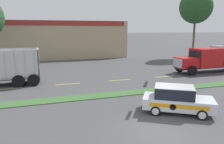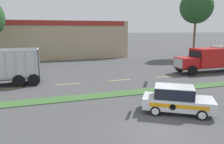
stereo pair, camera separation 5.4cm
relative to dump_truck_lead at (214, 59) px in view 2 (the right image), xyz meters
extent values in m
plane|color=#474749|center=(-14.85, -12.44, -1.56)|extent=(600.00, 600.00, 0.00)
cube|color=#3D6633|center=(-14.85, -5.41, -1.53)|extent=(120.00, 1.44, 0.06)
cube|color=yellow|center=(-23.55, -0.69, -1.56)|extent=(2.40, 0.14, 0.01)
cube|color=yellow|center=(-18.15, -0.69, -1.56)|extent=(2.40, 0.14, 0.01)
cube|color=yellow|center=(-12.75, -0.69, -1.56)|extent=(2.40, 0.14, 0.01)
cube|color=yellow|center=(-7.35, -0.69, -1.56)|extent=(2.40, 0.14, 0.01)
cube|color=yellow|center=(-1.95, -0.69, -1.56)|extent=(2.40, 0.14, 0.01)
cube|color=black|center=(0.95, 0.00, -0.90)|extent=(12.34, 1.34, 0.18)
cube|color=red|center=(-4.04, 0.00, -0.20)|extent=(2.34, 2.00, 1.22)
cube|color=#B7B7BC|center=(-5.24, 0.00, -0.20)|extent=(0.06, 1.71, 1.04)
cube|color=red|center=(-1.25, 0.00, 0.30)|extent=(3.25, 2.44, 2.21)
cube|color=black|center=(-2.89, 0.00, 0.68)|extent=(0.04, 2.07, 1.00)
cylinder|color=silver|center=(0.48, -0.79, 1.18)|extent=(0.14, 0.14, 1.76)
cube|color=silver|center=(0.46, 0.00, 0.44)|extent=(0.16, 2.44, 2.38)
cylinder|color=black|center=(-4.04, -1.20, -0.99)|extent=(1.14, 0.30, 1.14)
cylinder|color=black|center=(-4.04, 1.20, -0.99)|extent=(1.14, 0.30, 1.14)
cube|color=silver|center=(-23.97, 0.76, -0.76)|extent=(6.64, 2.33, 0.12)
cube|color=silver|center=(-20.73, 0.76, 0.54)|extent=(0.16, 2.33, 2.60)
cube|color=silver|center=(-23.97, -0.33, 0.54)|extent=(6.64, 0.16, 2.60)
cube|color=silver|center=(-23.97, 1.84, 0.54)|extent=(6.64, 0.16, 2.60)
cube|color=#B2B2B7|center=(-23.55, -0.43, 0.54)|extent=(0.10, 0.04, 2.47)
cube|color=#B2B2B7|center=(-22.72, -0.43, 0.54)|extent=(0.10, 0.04, 2.47)
cube|color=#B2B2B7|center=(-21.89, -0.43, 0.54)|extent=(0.10, 0.04, 2.47)
cube|color=#B2B2B7|center=(-21.06, -0.43, 0.54)|extent=(0.10, 0.04, 2.47)
cylinder|color=black|center=(-21.25, -0.39, -1.00)|extent=(1.13, 0.30, 1.13)
cylinder|color=black|center=(-21.25, 1.90, -1.00)|extent=(1.13, 0.30, 1.13)
cylinder|color=black|center=(-22.56, -0.39, -1.00)|extent=(1.13, 0.30, 1.13)
cylinder|color=black|center=(-22.56, 1.90, -1.00)|extent=(1.13, 0.30, 1.13)
cube|color=silver|center=(-12.38, -10.36, -0.91)|extent=(4.64, 3.86, 0.70)
cube|color=black|center=(-12.60, -10.22, -0.22)|extent=(2.88, 2.63, 0.69)
cube|color=silver|center=(-12.60, -10.22, 0.15)|extent=(2.88, 2.63, 0.04)
cube|color=black|center=(-14.13, -9.26, 0.19)|extent=(0.95, 1.35, 0.03)
cube|color=orange|center=(-12.87, -11.15, -0.84)|extent=(2.94, 1.86, 0.24)
cylinder|color=black|center=(-13.15, -10.98, -0.91)|extent=(0.33, 0.21, 0.38)
cylinder|color=black|center=(-11.70, -11.82, -1.26)|extent=(0.62, 0.49, 0.61)
cylinder|color=silver|center=(-11.76, -11.91, -1.26)|extent=(0.37, 0.24, 0.43)
cylinder|color=black|center=(-10.77, -10.34, -1.26)|extent=(0.62, 0.49, 0.61)
cylinder|color=silver|center=(-10.72, -10.25, -1.26)|extent=(0.37, 0.24, 0.43)
cylinder|color=black|center=(-13.98, -10.39, -1.26)|extent=(0.62, 0.49, 0.61)
cylinder|color=silver|center=(-14.04, -10.48, -1.26)|extent=(0.37, 0.24, 0.43)
cylinder|color=black|center=(-13.05, -8.91, -1.26)|extent=(0.62, 0.49, 0.61)
cylinder|color=silver|center=(-12.99, -8.82, -1.26)|extent=(0.37, 0.24, 0.43)
cube|color=tan|center=(-19.72, 22.46, 1.80)|extent=(29.61, 12.00, 6.72)
cube|color=maroon|center=(-19.72, 16.41, 4.71)|extent=(28.13, 0.10, 0.80)
cylinder|color=brown|center=(6.47, 12.14, 2.21)|extent=(0.37, 0.37, 7.54)
sphere|color=#234C23|center=(6.47, 12.14, 7.58)|extent=(5.83, 5.83, 5.83)
camera|label=1|loc=(-20.52, -21.62, 3.69)|focal=35.00mm
camera|label=2|loc=(-20.46, -21.64, 3.69)|focal=35.00mm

